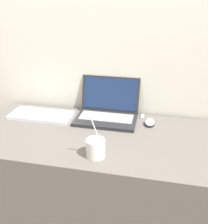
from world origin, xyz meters
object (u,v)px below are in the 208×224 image
at_px(usb_stick, 142,116).
at_px(laptop, 107,110).
at_px(computer_mouse, 150,123).
at_px(drink_cup, 96,148).
at_px(external_keyboard, 41,115).

bearing_deg(usb_stick, laptop, -164.89).
height_order(computer_mouse, usb_stick, computer_mouse).
bearing_deg(computer_mouse, laptop, 171.55).
bearing_deg(drink_cup, external_keyboard, 141.42).
xyz_separation_m(laptop, computer_mouse, (0.26, -0.04, -0.04)).
distance_m(computer_mouse, usb_stick, 0.11).
distance_m(drink_cup, external_keyboard, 0.56).
xyz_separation_m(computer_mouse, external_keyboard, (-0.67, -0.03, -0.00)).
xyz_separation_m(laptop, drink_cup, (0.03, -0.42, -0.01)).
bearing_deg(laptop, external_keyboard, -169.90).
bearing_deg(computer_mouse, drink_cup, -121.08).
distance_m(laptop, computer_mouse, 0.27).
relative_size(drink_cup, computer_mouse, 2.42).
xyz_separation_m(drink_cup, external_keyboard, (-0.44, 0.35, -0.04)).
bearing_deg(external_keyboard, usb_stick, 11.83).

